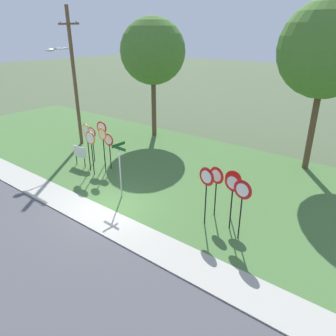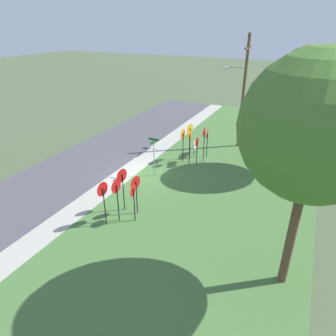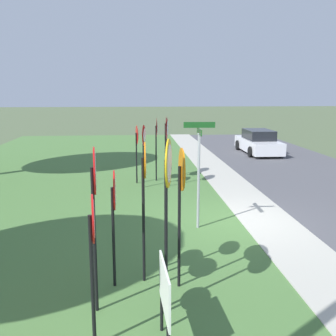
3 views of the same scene
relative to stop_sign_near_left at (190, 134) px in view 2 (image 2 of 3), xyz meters
The scene contains 20 objects.
ground_plane 5.41m from the stop_sign_near_left, 29.04° to the right, with size 160.00×160.00×0.00m, color #4C5B3D.
road_asphalt 8.69m from the stop_sign_near_left, 58.96° to the right, with size 44.00×6.40×0.01m, color #4C4C51.
sidewalk_strip 5.80m from the stop_sign_near_left, 36.49° to the right, with size 44.00×1.60×0.06m, color #ADAA9E.
grass_median 6.03m from the stop_sign_near_left, 39.63° to the left, with size 44.00×12.00×0.04m, color #477038.
stop_sign_near_left is the anchor object (origin of this frame).
stop_sign_near_right 1.17m from the stop_sign_near_left, 90.47° to the left, with size 0.76×0.12×2.78m.
stop_sign_far_left 1.05m from the stop_sign_near_left, 19.75° to the left, with size 0.68×0.10×2.72m.
stop_sign_far_center 1.55m from the stop_sign_near_left, 130.51° to the left, with size 0.67×0.12×2.27m.
stop_sign_far_right 0.79m from the stop_sign_near_left, 23.13° to the right, with size 0.77×0.10×2.64m.
stop_sign_center_tall 1.33m from the stop_sign_near_left, 47.82° to the left, with size 0.73×0.10×2.23m.
yield_sign_near_left 8.54m from the stop_sign_near_left, ahead, with size 0.80×0.18×2.66m.
yield_sign_near_right 8.50m from the stop_sign_near_left, ahead, with size 0.78×0.17×2.38m.
yield_sign_far_left 9.56m from the stop_sign_near_left, ahead, with size 0.79×0.12×2.57m.
yield_sign_far_right 9.19m from the stop_sign_near_left, ahead, with size 0.73×0.13×2.31m.
yield_sign_center 10.20m from the stop_sign_near_left, ahead, with size 0.79×0.12×2.61m.
street_name_post 4.06m from the stop_sign_near_left, 16.42° to the right, with size 0.96×0.82×2.84m.
utility_pole 5.99m from the stop_sign_near_left, 148.51° to the left, with size 2.10×2.01×9.28m.
notice_board 1.67m from the stop_sign_near_left, behind, with size 1.10×0.08×1.25m.
oak_tree_left 8.98m from the stop_sign_near_left, 101.03° to the left, with size 4.78×4.78×8.77m.
oak_tree_right 13.94m from the stop_sign_near_left, 39.71° to the left, with size 5.17×5.17×9.42m.
Camera 2 is at (16.40, 10.49, 10.01)m, focal length 31.94 mm.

